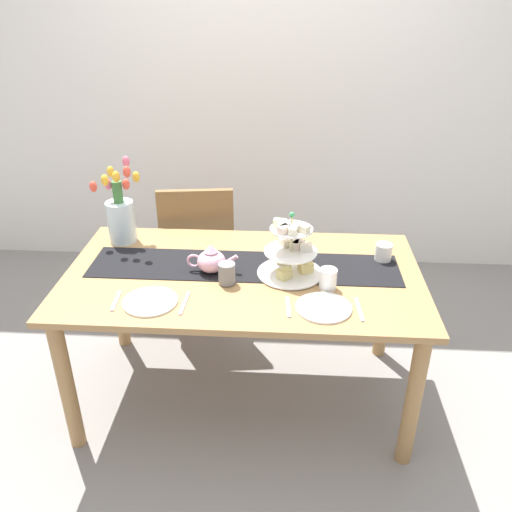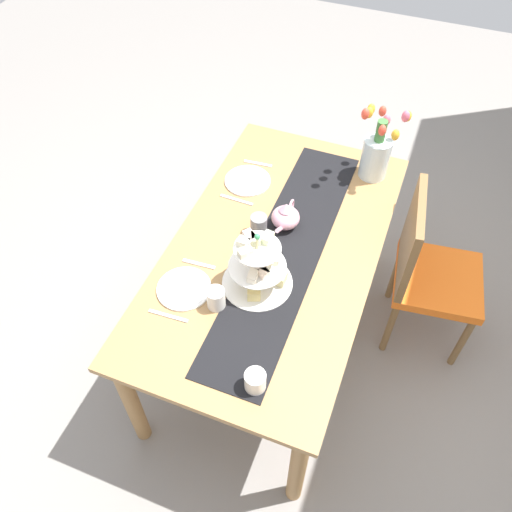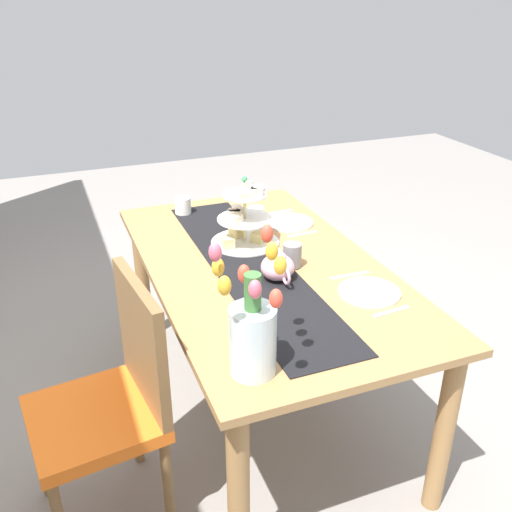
{
  "view_description": "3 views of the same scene",
  "coord_description": "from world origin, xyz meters",
  "px_view_note": "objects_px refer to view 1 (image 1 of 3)",
  "views": [
    {
      "loc": [
        0.19,
        -2.08,
        1.92
      ],
      "look_at": [
        0.06,
        0.01,
        0.81
      ],
      "focal_mm": 36.67,
      "sensor_mm": 36.0,
      "label": 1
    },
    {
      "loc": [
        1.48,
        0.48,
        2.52
      ],
      "look_at": [
        0.09,
        -0.05,
        0.75
      ],
      "focal_mm": 37.11,
      "sensor_mm": 36.0,
      "label": 2
    },
    {
      "loc": [
        -1.92,
        0.78,
        1.77
      ],
      "look_at": [
        -0.05,
        0.05,
        0.79
      ],
      "focal_mm": 39.9,
      "sensor_mm": 36.0,
      "label": 3
    }
  ],
  "objects_px": {
    "dining_table": "(243,291)",
    "knife_left": "(185,303)",
    "tiered_cake_stand": "(291,253)",
    "tulip_vase": "(121,215)",
    "fork_right": "(288,307)",
    "cream_jug": "(383,252)",
    "mug_white_text": "(328,279)",
    "mug_grey": "(227,273)",
    "teapot": "(211,260)",
    "dinner_plate_left": "(150,302)",
    "knife_right": "(359,309)",
    "dinner_plate_right": "(324,308)",
    "chair_left": "(199,247)",
    "fork_left": "(116,301)"
  },
  "relations": [
    {
      "from": "dining_table",
      "to": "tiered_cake_stand",
      "type": "relative_size",
      "value": 5.39
    },
    {
      "from": "fork_left",
      "to": "mug_grey",
      "type": "distance_m",
      "value": 0.48
    },
    {
      "from": "dining_table",
      "to": "dinner_plate_right",
      "type": "bearing_deg",
      "value": -37.86
    },
    {
      "from": "cream_jug",
      "to": "dinner_plate_left",
      "type": "bearing_deg",
      "value": -156.84
    },
    {
      "from": "cream_jug",
      "to": "knife_left",
      "type": "bearing_deg",
      "value": -153.52
    },
    {
      "from": "tulip_vase",
      "to": "fork_right",
      "type": "relative_size",
      "value": 2.85
    },
    {
      "from": "dining_table",
      "to": "knife_left",
      "type": "bearing_deg",
      "value": -128.72
    },
    {
      "from": "cream_jug",
      "to": "knife_right",
      "type": "xyz_separation_m",
      "value": [
        -0.16,
        -0.44,
        -0.04
      ]
    },
    {
      "from": "tulip_vase",
      "to": "fork_right",
      "type": "xyz_separation_m",
      "value": [
        0.85,
        -0.57,
        -0.14
      ]
    },
    {
      "from": "tulip_vase",
      "to": "knife_left",
      "type": "distance_m",
      "value": 0.72
    },
    {
      "from": "chair_left",
      "to": "cream_jug",
      "type": "relative_size",
      "value": 10.71
    },
    {
      "from": "cream_jug",
      "to": "dinner_plate_right",
      "type": "distance_m",
      "value": 0.53
    },
    {
      "from": "chair_left",
      "to": "dinner_plate_right",
      "type": "xyz_separation_m",
      "value": [
        0.68,
        -0.95,
        0.23
      ]
    },
    {
      "from": "knife_right",
      "to": "mug_white_text",
      "type": "relative_size",
      "value": 1.79
    },
    {
      "from": "cream_jug",
      "to": "mug_white_text",
      "type": "height_order",
      "value": "mug_white_text"
    },
    {
      "from": "teapot",
      "to": "tulip_vase",
      "type": "bearing_deg",
      "value": 149.41
    },
    {
      "from": "dinner_plate_right",
      "to": "knife_right",
      "type": "height_order",
      "value": "dinner_plate_right"
    },
    {
      "from": "knife_left",
      "to": "mug_white_text",
      "type": "relative_size",
      "value": 1.79
    },
    {
      "from": "teapot",
      "to": "knife_left",
      "type": "relative_size",
      "value": 1.4
    },
    {
      "from": "cream_jug",
      "to": "mug_white_text",
      "type": "xyz_separation_m",
      "value": [
        -0.28,
        -0.28,
        0.01
      ]
    },
    {
      "from": "knife_right",
      "to": "dinner_plate_right",
      "type": "bearing_deg",
      "value": 180.0
    },
    {
      "from": "cream_jug",
      "to": "teapot",
      "type": "bearing_deg",
      "value": -168.58
    },
    {
      "from": "cream_jug",
      "to": "knife_right",
      "type": "distance_m",
      "value": 0.47
    },
    {
      "from": "tulip_vase",
      "to": "dinner_plate_left",
      "type": "distance_m",
      "value": 0.65
    },
    {
      "from": "mug_white_text",
      "to": "knife_right",
      "type": "bearing_deg",
      "value": -53.04
    },
    {
      "from": "fork_left",
      "to": "mug_white_text",
      "type": "height_order",
      "value": "mug_white_text"
    },
    {
      "from": "tulip_vase",
      "to": "mug_white_text",
      "type": "height_order",
      "value": "tulip_vase"
    },
    {
      "from": "dining_table",
      "to": "knife_left",
      "type": "height_order",
      "value": "knife_left"
    },
    {
      "from": "dinner_plate_left",
      "to": "tulip_vase",
      "type": "bearing_deg",
      "value": 115.94
    },
    {
      "from": "tulip_vase",
      "to": "mug_white_text",
      "type": "distance_m",
      "value": 1.11
    },
    {
      "from": "teapot",
      "to": "dinner_plate_right",
      "type": "bearing_deg",
      "value": -28.82
    },
    {
      "from": "tulip_vase",
      "to": "dinner_plate_left",
      "type": "bearing_deg",
      "value": -64.06
    },
    {
      "from": "dining_table",
      "to": "fork_right",
      "type": "distance_m",
      "value": 0.36
    },
    {
      "from": "teapot",
      "to": "tulip_vase",
      "type": "relative_size",
      "value": 0.56
    },
    {
      "from": "mug_grey",
      "to": "tiered_cake_stand",
      "type": "bearing_deg",
      "value": 20.18
    },
    {
      "from": "teapot",
      "to": "tulip_vase",
      "type": "distance_m",
      "value": 0.58
    },
    {
      "from": "tiered_cake_stand",
      "to": "tulip_vase",
      "type": "distance_m",
      "value": 0.91
    },
    {
      "from": "dinner_plate_left",
      "to": "mug_white_text",
      "type": "xyz_separation_m",
      "value": [
        0.75,
        0.16,
        0.04
      ]
    },
    {
      "from": "fork_left",
      "to": "mug_grey",
      "type": "xyz_separation_m",
      "value": [
        0.45,
        0.18,
        0.05
      ]
    },
    {
      "from": "dinner_plate_right",
      "to": "mug_grey",
      "type": "relative_size",
      "value": 2.42
    },
    {
      "from": "teapot",
      "to": "knife_right",
      "type": "xyz_separation_m",
      "value": [
        0.65,
        -0.28,
        -0.06
      ]
    },
    {
      "from": "tulip_vase",
      "to": "knife_right",
      "type": "bearing_deg",
      "value": -26.49
    },
    {
      "from": "fork_left",
      "to": "fork_right",
      "type": "relative_size",
      "value": 1.0
    },
    {
      "from": "dinner_plate_right",
      "to": "mug_grey",
      "type": "height_order",
      "value": "mug_grey"
    },
    {
      "from": "knife_right",
      "to": "fork_right",
      "type": "bearing_deg",
      "value": 180.0
    },
    {
      "from": "tulip_vase",
      "to": "cream_jug",
      "type": "bearing_deg",
      "value": -5.75
    },
    {
      "from": "fork_left",
      "to": "mug_white_text",
      "type": "distance_m",
      "value": 0.91
    },
    {
      "from": "tulip_vase",
      "to": "tiered_cake_stand",
      "type": "bearing_deg",
      "value": -18.63
    },
    {
      "from": "tiered_cake_stand",
      "to": "teapot",
      "type": "distance_m",
      "value": 0.37
    },
    {
      "from": "chair_left",
      "to": "knife_right",
      "type": "relative_size",
      "value": 5.35
    }
  ]
}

